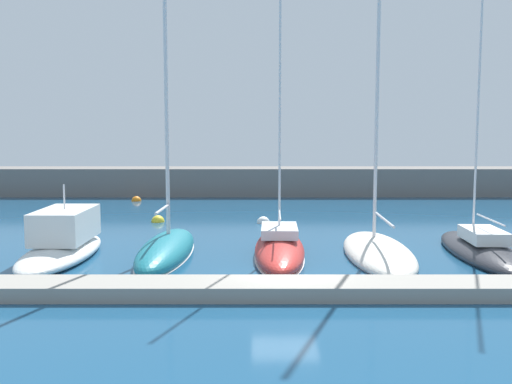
% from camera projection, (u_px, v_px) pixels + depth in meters
% --- Properties ---
extents(ground_plane, '(120.00, 120.00, 0.00)m').
position_uv_depth(ground_plane, '(284.00, 284.00, 22.27)').
color(ground_plane, navy).
extents(dock_pier, '(35.02, 1.92, 0.53)m').
position_uv_depth(dock_pier, '(286.00, 289.00, 20.71)').
color(dock_pier, gray).
rests_on(dock_pier, ground_plane).
extents(breakwater_seawall, '(108.00, 3.65, 2.40)m').
position_uv_depth(breakwater_seawall, '(267.00, 181.00, 51.58)').
color(breakwater_seawall, slate).
rests_on(breakwater_seawall, ground_plane).
extents(motorboat_white_second, '(2.86, 8.31, 3.51)m').
position_uv_depth(motorboat_white_second, '(61.00, 241.00, 26.85)').
color(motorboat_white_second, white).
rests_on(motorboat_white_second, ground_plane).
extents(sailboat_teal_third, '(2.55, 8.97, 16.38)m').
position_uv_depth(sailboat_teal_third, '(165.00, 248.00, 27.14)').
color(sailboat_teal_third, '#19707F').
rests_on(sailboat_teal_third, ground_plane).
extents(sailboat_red_fourth, '(2.51, 8.75, 16.33)m').
position_uv_depth(sailboat_red_fourth, '(278.00, 248.00, 27.07)').
color(sailboat_red_fourth, '#B72D28').
rests_on(sailboat_red_fourth, ground_plane).
extents(sailboat_ivory_fifth, '(3.15, 9.31, 20.26)m').
position_uv_depth(sailboat_ivory_fifth, '(376.00, 249.00, 27.09)').
color(sailboat_ivory_fifth, silver).
rests_on(sailboat_ivory_fifth, ground_plane).
extents(sailboat_charcoal_sixth, '(2.96, 9.36, 18.49)m').
position_uv_depth(sailboat_charcoal_sixth, '(480.00, 249.00, 27.29)').
color(sailboat_charcoal_sixth, '#2D2D33').
rests_on(sailboat_charcoal_sixth, ground_plane).
extents(mooring_buoy_yellow, '(0.83, 0.83, 0.83)m').
position_uv_depth(mooring_buoy_yellow, '(156.00, 222.00, 36.99)').
color(mooring_buoy_yellow, yellow).
rests_on(mooring_buoy_yellow, ground_plane).
extents(mooring_buoy_white, '(0.82, 0.82, 0.82)m').
position_uv_depth(mooring_buoy_white, '(262.00, 223.00, 36.56)').
color(mooring_buoy_white, white).
rests_on(mooring_buoy_white, ground_plane).
extents(mooring_buoy_orange, '(0.79, 0.79, 0.79)m').
position_uv_depth(mooring_buoy_orange, '(135.00, 201.00, 47.44)').
color(mooring_buoy_orange, orange).
rests_on(mooring_buoy_orange, ground_plane).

